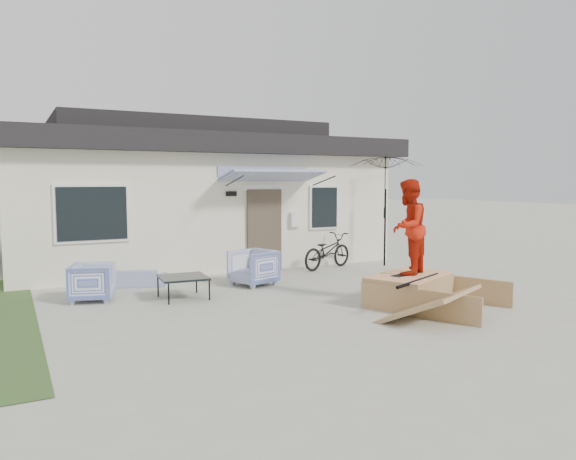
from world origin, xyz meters
name	(u,v)px	position (x,y,z in m)	size (l,w,h in m)	color
ground	(320,311)	(0.00, 0.00, 0.00)	(90.00, 90.00, 0.00)	#A5A595
house	(186,193)	(0.00, 7.99, 1.94)	(10.80, 8.49, 4.10)	beige
loveseat	(136,275)	(-2.40, 3.88, 0.25)	(1.29, 0.38, 0.51)	#42529F
armchair_left	(93,280)	(-3.46, 2.77, 0.40)	(0.79, 0.74, 0.81)	#42529F
armchair_right	(253,266)	(-0.07, 2.77, 0.44)	(0.85, 0.80, 0.88)	#42529F
coffee_table	(183,287)	(-1.84, 2.17, 0.22)	(0.90, 0.90, 0.44)	black
bicycle	(327,247)	(2.59, 3.94, 0.57)	(0.62, 1.79, 1.14)	black
patio_umbrella	(385,202)	(4.26, 3.66, 1.75)	(2.42, 2.34, 2.20)	black
skate_ramp	(409,290)	(1.81, -0.27, 0.27)	(1.65, 2.20, 0.55)	#9C7649
skateboard	(407,273)	(1.78, -0.22, 0.58)	(0.81, 0.20, 0.05)	black
skater	(408,225)	(1.78, -0.22, 1.49)	(0.87, 0.67, 1.78)	red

